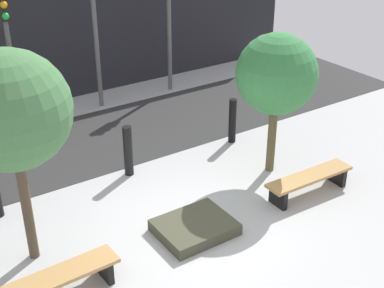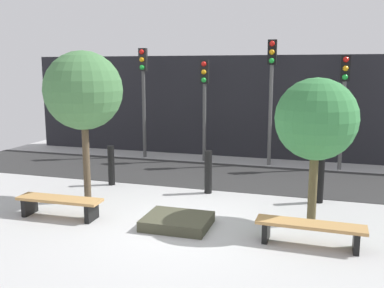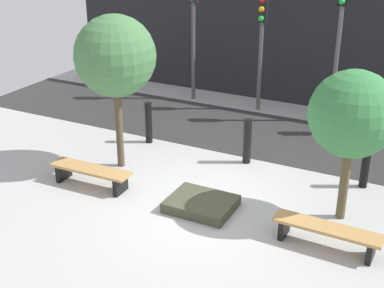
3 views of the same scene
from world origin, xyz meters
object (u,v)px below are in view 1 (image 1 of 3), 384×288
(bench_left, at_px, (58,280))
(tree_behind_left_bench, at_px, (10,111))
(bollard_left, at_px, (128,151))
(traffic_light_east, at_px, (169,5))
(bench_right, at_px, (309,180))
(traffic_light_mid_west, at_px, (7,32))
(planter_bed, at_px, (195,227))
(tree_behind_right_bench, at_px, (277,75))
(traffic_light_mid_east, at_px, (93,3))
(bollard_center, at_px, (232,121))

(bench_left, distance_m, tree_behind_left_bench, 2.58)
(bollard_left, bearing_deg, traffic_light_east, 48.03)
(bollard_left, distance_m, traffic_light_east, 5.29)
(bench_right, bearing_deg, traffic_light_mid_west, 121.67)
(planter_bed, height_order, traffic_light_mid_west, traffic_light_mid_west)
(bench_left, bearing_deg, traffic_light_east, 45.59)
(tree_behind_left_bench, relative_size, tree_behind_right_bench, 1.19)
(bench_right, bearing_deg, planter_bed, 177.09)
(bench_left, xyz_separation_m, tree_behind_right_bench, (5.14, 1.15, 1.83))
(traffic_light_east, bearing_deg, traffic_light_mid_west, -180.00)
(bench_left, distance_m, traffic_light_mid_west, 6.81)
(bollard_left, bearing_deg, traffic_light_mid_east, 73.32)
(traffic_light_mid_east, bearing_deg, traffic_light_east, -0.03)
(bench_right, height_order, planter_bed, bench_right)
(planter_bed, height_order, traffic_light_mid_east, traffic_light_mid_east)
(traffic_light_mid_east, bearing_deg, planter_bed, -100.19)
(traffic_light_mid_west, xyz_separation_m, traffic_light_mid_east, (2.20, 0.00, 0.40))
(bollard_left, xyz_separation_m, traffic_light_east, (3.30, 3.67, 1.89))
(bench_right, height_order, bollard_center, bollard_center)
(bollard_center, bearing_deg, traffic_light_mid_west, 136.13)
(planter_bed, height_order, traffic_light_east, traffic_light_east)
(traffic_light_mid_east, bearing_deg, bench_right, -76.92)
(bollard_left, distance_m, traffic_light_mid_west, 4.24)
(planter_bed, relative_size, traffic_light_mid_east, 0.32)
(bench_right, xyz_separation_m, bollard_center, (0.15, 2.65, 0.22))
(bench_right, height_order, tree_behind_right_bench, tree_behind_right_bench)
(tree_behind_right_bench, bearing_deg, bollard_center, 84.39)
(tree_behind_left_bench, relative_size, bollard_left, 3.22)
(bench_left, bearing_deg, bench_right, -1.53)
(bollard_center, bearing_deg, traffic_light_mid_east, 113.77)
(tree_behind_left_bench, height_order, traffic_light_east, tree_behind_left_bench)
(bench_left, relative_size, bench_right, 0.97)
(tree_behind_left_bench, xyz_separation_m, bollard_center, (5.29, 1.51, -2.09))
(bench_right, xyz_separation_m, planter_bed, (-2.57, 0.20, -0.21))
(traffic_light_east, bearing_deg, traffic_light_mid_east, 179.97)
(bollard_left, bearing_deg, bollard_center, 0.00)
(bench_right, bearing_deg, traffic_light_east, 84.93)
(traffic_light_east, bearing_deg, bollard_center, -99.03)
(tree_behind_left_bench, distance_m, tree_behind_right_bench, 5.17)
(bench_left, bearing_deg, tree_behind_right_bench, 11.03)
(bench_right, xyz_separation_m, tree_behind_right_bench, (0.00, 1.15, 1.83))
(bollard_left, relative_size, traffic_light_mid_east, 0.27)
(traffic_light_mid_east, bearing_deg, bollard_left, -106.68)
(planter_bed, height_order, tree_behind_left_bench, tree_behind_left_bench)
(traffic_light_mid_east, bearing_deg, bollard_center, -66.23)
(tree_behind_right_bench, bearing_deg, traffic_light_east, 81.96)
(tree_behind_right_bench, distance_m, bollard_left, 3.38)
(tree_behind_right_bench, bearing_deg, planter_bed, -159.80)
(bench_left, height_order, bollard_left, bollard_left)
(tree_behind_left_bench, bearing_deg, tree_behind_right_bench, -0.00)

